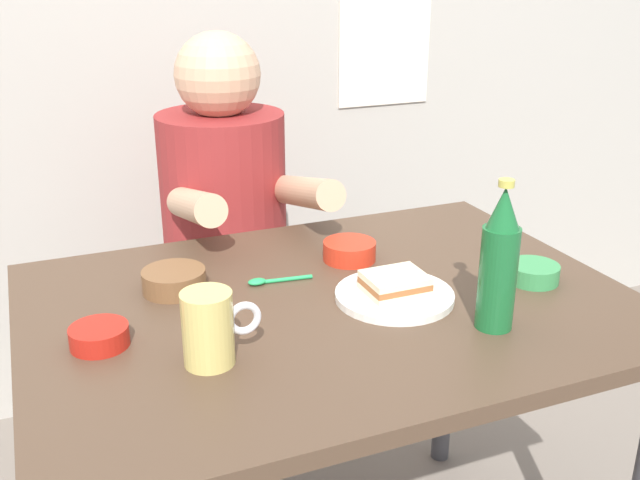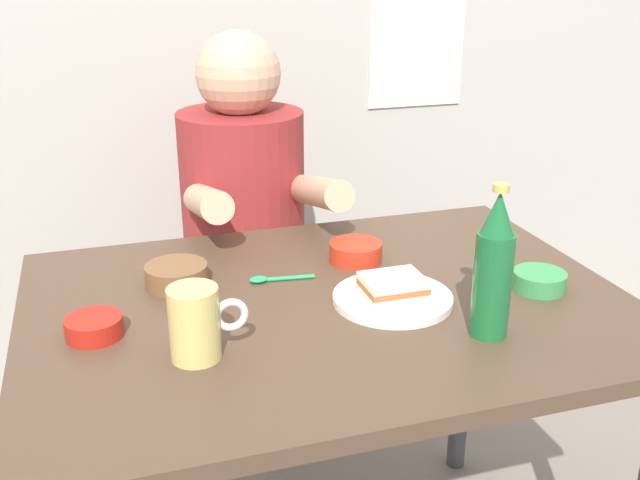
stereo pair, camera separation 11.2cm
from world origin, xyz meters
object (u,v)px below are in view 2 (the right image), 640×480
(stool, at_px, (248,333))
(sauce_bowl_chili, at_px, (356,251))
(person_seated, at_px, (244,192))
(beer_mug, at_px, (196,323))
(beer_bottle, at_px, (494,269))
(plate_orange, at_px, (393,298))
(sandwich, at_px, (393,286))
(dining_table, at_px, (328,344))

(stool, xyz_separation_m, sauce_bowl_chili, (0.14, -0.47, 0.41))
(person_seated, relative_size, sauce_bowl_chili, 6.54)
(beer_mug, height_order, beer_bottle, beer_bottle)
(person_seated, height_order, plate_orange, person_seated)
(stool, bearing_deg, person_seated, -90.00)
(beer_mug, relative_size, sauce_bowl_chili, 1.15)
(stool, height_order, person_seated, person_seated)
(person_seated, bearing_deg, sandwich, -78.25)
(beer_bottle, bearing_deg, sandwich, 123.64)
(beer_mug, relative_size, beer_bottle, 0.48)
(dining_table, xyz_separation_m, beer_mug, (-0.26, -0.13, 0.15))
(sandwich, relative_size, beer_bottle, 0.42)
(stool, height_order, sauce_bowl_chili, sauce_bowl_chili)
(dining_table, xyz_separation_m, plate_orange, (0.11, -0.04, 0.10))
(dining_table, distance_m, person_seated, 0.63)
(plate_orange, bearing_deg, stool, 101.56)
(dining_table, bearing_deg, sandwich, -21.77)
(beer_mug, distance_m, beer_bottle, 0.48)
(dining_table, height_order, beer_bottle, beer_bottle)
(stool, distance_m, beer_bottle, 1.01)
(dining_table, bearing_deg, stool, 92.54)
(beer_mug, xyz_separation_m, sauce_bowl_chili, (0.37, 0.29, -0.04))
(plate_orange, bearing_deg, sandwich, 0.00)
(sandwich, bearing_deg, dining_table, 158.23)
(stool, distance_m, person_seated, 0.42)
(sandwich, xyz_separation_m, sauce_bowl_chili, (0.00, 0.20, -0.01))
(beer_mug, bearing_deg, beer_bottle, -8.23)
(person_seated, bearing_deg, stool, 90.00)
(beer_mug, bearing_deg, dining_table, 27.35)
(dining_table, height_order, person_seated, person_seated)
(plate_orange, height_order, sandwich, sandwich)
(person_seated, distance_m, beer_mug, 0.79)
(person_seated, distance_m, sauce_bowl_chili, 0.48)
(sauce_bowl_chili, bearing_deg, sandwich, -90.50)
(stool, height_order, beer_bottle, beer_bottle)
(stool, relative_size, person_seated, 0.63)
(person_seated, bearing_deg, beer_mug, -107.12)
(dining_table, distance_m, sandwich, 0.17)
(dining_table, bearing_deg, beer_bottle, -43.26)
(beer_bottle, bearing_deg, dining_table, 136.74)
(stool, distance_m, beer_mug, 0.92)
(sandwich, distance_m, beer_mug, 0.38)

